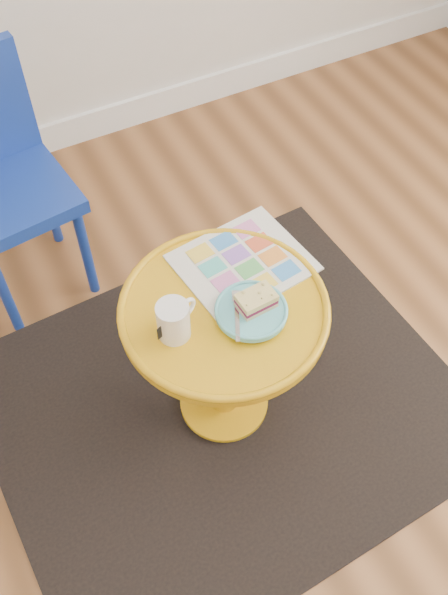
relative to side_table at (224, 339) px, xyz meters
name	(u,v)px	position (x,y,z in m)	size (l,w,h in m)	color
rug	(224,403)	(0.00, 0.00, -0.34)	(1.30, 1.10, 0.01)	black
side_table	(224,339)	(0.00, 0.00, 0.00)	(0.50, 0.50, 0.48)	gold
newspaper	(243,262)	(0.10, 0.10, 0.14)	(0.31, 0.26, 0.01)	silver
mug	(174,319)	(-0.13, -0.01, 0.19)	(0.11, 0.08, 0.10)	white
plate	(251,311)	(0.05, -0.05, 0.15)	(0.17, 0.17, 0.02)	#60C3CB
cake_slice	(256,300)	(0.06, -0.04, 0.18)	(0.09, 0.06, 0.04)	#D3BC8C
fork	(237,314)	(0.01, -0.05, 0.16)	(0.08, 0.14, 0.00)	silver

